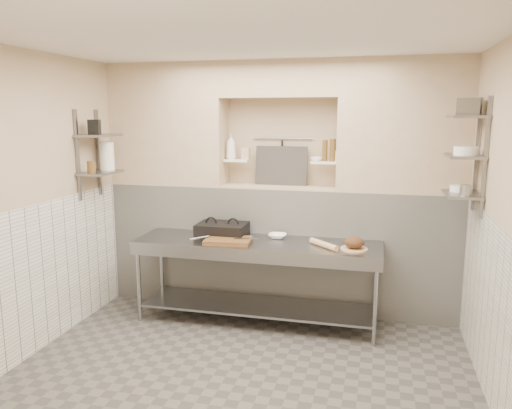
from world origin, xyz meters
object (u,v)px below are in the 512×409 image
(rolling_pin, at_px, (324,244))
(bread_loaf, at_px, (354,242))
(panini_press, at_px, (222,230))
(bowl_alcove, at_px, (316,159))
(bottle_soap, at_px, (231,146))
(mixing_bowl, at_px, (277,236))
(cutting_board, at_px, (228,241))
(jug_left, at_px, (107,156))
(prep_table, at_px, (257,265))

(rolling_pin, bearing_deg, bread_loaf, -3.64)
(panini_press, height_order, bowl_alcove, bowl_alcove)
(panini_press, height_order, bottle_soap, bottle_soap)
(mixing_bowl, bearing_deg, bread_loaf, -18.40)
(bowl_alcove, bearing_deg, cutting_board, -140.61)
(bottle_soap, xyz_separation_m, jug_left, (-1.27, -0.56, -0.09))
(panini_press, bearing_deg, bread_loaf, -9.00)
(prep_table, bearing_deg, mixing_bowl, 47.07)
(prep_table, relative_size, jug_left, 8.35)
(mixing_bowl, relative_size, jug_left, 0.63)
(cutting_board, height_order, jug_left, jug_left)
(bowl_alcove, bearing_deg, jug_left, -166.29)
(cutting_board, relative_size, bottle_soap, 1.63)
(cutting_board, xyz_separation_m, bowl_alcove, (0.82, 0.67, 0.81))
(rolling_pin, height_order, bottle_soap, bottle_soap)
(prep_table, xyz_separation_m, bread_loaf, (1.01, -0.08, 0.33))
(bread_loaf, bearing_deg, mixing_bowl, 161.60)
(rolling_pin, bearing_deg, jug_left, 178.22)
(prep_table, height_order, bottle_soap, bottle_soap)
(jug_left, bearing_deg, bottle_soap, 23.75)
(bread_loaf, bearing_deg, jug_left, 178.01)
(mixing_bowl, distance_m, bowl_alcove, 0.96)
(prep_table, xyz_separation_m, bowl_alcove, (0.54, 0.57, 1.09))
(bowl_alcove, relative_size, jug_left, 0.44)
(mixing_bowl, height_order, rolling_pin, rolling_pin)
(rolling_pin, relative_size, bread_loaf, 2.02)
(panini_press, distance_m, bread_loaf, 1.45)
(cutting_board, bearing_deg, jug_left, 175.09)
(rolling_pin, xyz_separation_m, bottle_soap, (-1.16, 0.63, 0.93))
(panini_press, xyz_separation_m, bottle_soap, (-0.02, 0.44, 0.89))
(panini_press, bearing_deg, bottle_soap, 92.31)
(mixing_bowl, xyz_separation_m, bowl_alcove, (0.36, 0.37, 0.81))
(prep_table, bearing_deg, bread_loaf, -4.44)
(cutting_board, height_order, bread_loaf, bread_loaf)
(mixing_bowl, relative_size, bowl_alcove, 1.43)
(panini_press, height_order, bread_loaf, panini_press)
(jug_left, bearing_deg, rolling_pin, -1.78)
(panini_press, xyz_separation_m, rolling_pin, (1.14, -0.20, -0.04))
(rolling_pin, height_order, jug_left, jug_left)
(panini_press, bearing_deg, jug_left, -174.96)
(prep_table, relative_size, mixing_bowl, 13.18)
(prep_table, relative_size, cutting_board, 5.49)
(cutting_board, relative_size, rolling_pin, 1.20)
(bottle_soap, bearing_deg, jug_left, -156.25)
(prep_table, distance_m, jug_left, 2.05)
(prep_table, xyz_separation_m, rolling_pin, (0.71, -0.06, 0.29))
(prep_table, distance_m, rolling_pin, 0.77)
(bowl_alcove, bearing_deg, prep_table, -133.79)
(bread_loaf, height_order, bottle_soap, bottle_soap)
(bread_loaf, xyz_separation_m, bowl_alcove, (-0.47, 0.64, 0.76))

